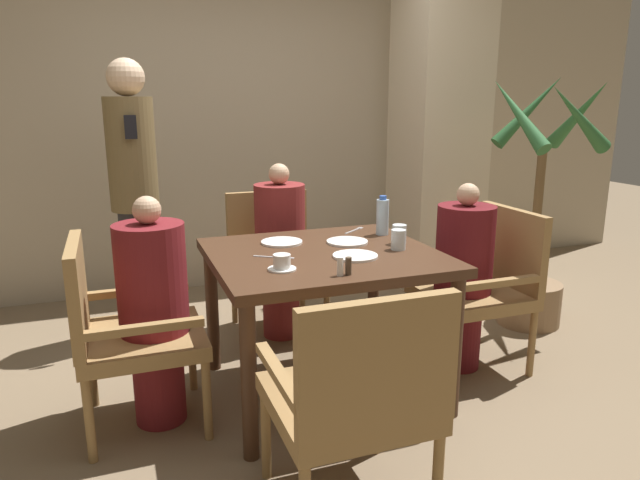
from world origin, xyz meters
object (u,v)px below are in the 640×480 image
Objects in this scene: diner_in_left_chair at (154,310)px; teacup_with_saucer at (282,263)px; potted_palm at (536,244)px; chair_far_side at (274,256)px; standing_host at (135,191)px; chair_left_side at (122,326)px; chair_right_side at (484,281)px; diner_in_right_chair at (463,275)px; plate_main_left at (355,256)px; glass_tall_near at (398,240)px; water_bottle at (383,217)px; glass_tall_mid at (399,234)px; plate_dessert_center at (282,242)px; diner_in_far_chair at (280,250)px; plate_main_right at (347,242)px.

diner_in_left_chair reaches higher than teacup_with_saucer.
chair_far_side is at bearing 162.07° from potted_palm.
chair_left_side is at bearing -96.69° from standing_host.
diner_in_right_chair is at bearing 180.00° from chair_right_side.
diner_in_right_chair reaches higher than plate_main_left.
chair_left_side is 1.40m from glass_tall_near.
water_bottle reaches higher than glass_tall_mid.
plate_dessert_center is at bearing 147.66° from glass_tall_near.
standing_host is at bearing 125.97° from plate_main_left.
chair_right_side is 0.93m from plate_main_left.
diner_in_left_chair is 1.20× the size of chair_right_side.
diner_in_far_chair is at bearing 141.21° from chair_right_side.
standing_host is 16.99× the size of glass_tall_near.
diner_in_right_chair is 1.04m from plate_dessert_center.
potted_palm is 7.69× the size of plate_main_right.
teacup_with_saucer is (-0.47, -0.36, 0.03)m from plate_main_right.
chair_far_side and chair_right_side have the same top height.
chair_right_side is 0.80m from potted_palm.
chair_far_side is at bearing 102.99° from plate_main_right.
teacup_with_saucer is at bearing -22.44° from diner_in_left_chair.
chair_left_side is 0.52× the size of standing_host.
chair_left_side reaches higher than plate_main_right.
diner_in_left_chair reaches higher than water_bottle.
standing_host reaches higher than chair_right_side.
glass_tall_near is 1.00× the size of glass_tall_mid.
diner_in_right_chair is 2.10m from standing_host.
chair_far_side is 1.76m from potted_palm.
diner_in_left_chair is 4.96× the size of plate_dessert_center.
plate_main_left is at bearing -170.56° from chair_right_side.
diner_in_left_chair is 2.55m from potted_palm.
chair_right_side is at bearing -32.69° from standing_host.
diner_in_far_chair reaches higher than plate_main_left.
diner_in_left_chair reaches higher than plate_main_left.
water_bottle is 2.16× the size of glass_tall_mid.
potted_palm reaches higher than teacup_with_saucer.
diner_in_left_chair is 1.06m from plate_main_right.
plate_dessert_center is (-0.99, 0.25, 0.22)m from diner_in_right_chair.
diner_in_right_chair is 4.85× the size of plate_main_right.
water_bottle is 0.34m from glass_tall_near.
chair_right_side is 0.54× the size of potted_palm.
chair_left_side is 1.83m from diner_in_right_chair.
diner_in_far_chair reaches higher than diner_in_left_chair.
diner_in_left_chair is 0.65× the size of potted_palm.
chair_left_side is 0.85× the size of diner_in_right_chair.
potted_palm reaches higher than water_bottle.
diner_in_left_chair is 8.46× the size of teacup_with_saucer.
plate_main_left is at bearing -104.90° from plate_main_right.
potted_palm is 1.67m from plate_main_left.
chair_far_side is 1.36m from chair_right_side.
chair_left_side is 4.12× the size of plate_main_right.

